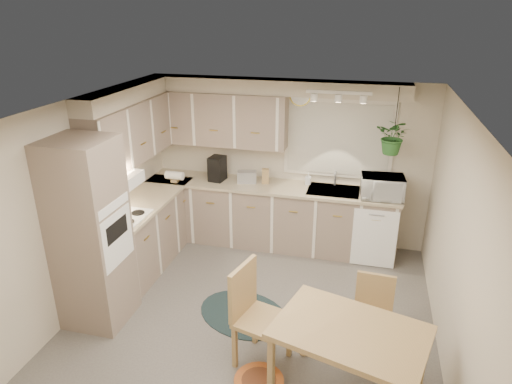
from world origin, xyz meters
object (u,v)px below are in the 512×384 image
dining_table (347,366)px  pet_bed (259,384)px  chair_left (263,318)px  braided_rug (244,314)px  chair_back (371,321)px  microwave (382,185)px

dining_table → pet_bed: bearing=-176.1°
dining_table → pet_bed: (-0.78, -0.05, -0.34)m
chair_left → braided_rug: (-0.38, 0.67, -0.51)m
chair_left → braided_rug: chair_left is taller
braided_rug → pet_bed: 1.12m
chair_back → pet_bed: 1.25m
pet_bed → braided_rug: bearing=112.9°
pet_bed → microwave: (1.01, 2.68, 1.07)m
chair_back → pet_bed: size_ratio=1.83×
chair_back → braided_rug: (-1.41, 0.33, -0.42)m
chair_left → braided_rug: 0.93m
braided_rug → chair_left: bearing=-60.2°
chair_left → pet_bed: bearing=23.3°
chair_left → chair_back: chair_left is taller
chair_back → microwave: bearing=-87.5°
chair_back → braided_rug: bearing=-9.5°
dining_table → chair_left: chair_left is taller
chair_back → pet_bed: (-0.97, -0.70, -0.37)m
dining_table → braided_rug: 1.61m
dining_table → chair_left: 0.90m
pet_bed → microwave: size_ratio=0.84×
braided_rug → pet_bed: (0.44, -1.03, 0.05)m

